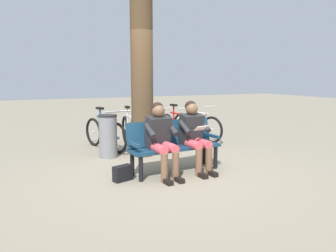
{
  "coord_description": "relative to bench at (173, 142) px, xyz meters",
  "views": [
    {
      "loc": [
        2.21,
        4.74,
        1.6
      ],
      "look_at": [
        -0.1,
        -0.24,
        0.75
      ],
      "focal_mm": 33.85,
      "sensor_mm": 36.0,
      "label": 1
    }
  ],
  "objects": [
    {
      "name": "litter_bin",
      "position": [
        0.78,
        -1.38,
        -0.07
      ],
      "size": [
        0.38,
        0.38,
        0.86
      ],
      "color": "slate",
      "rests_on": "ground"
    },
    {
      "name": "person_companion",
      "position": [
        0.31,
        0.19,
        0.16
      ],
      "size": [
        0.51,
        0.79,
        1.2
      ],
      "rotation": [
        0.0,
        0.0,
        0.08
      ],
      "color": "#262628",
      "rests_on": "ground"
    },
    {
      "name": "person_reading",
      "position": [
        -0.33,
        0.14,
        0.16
      ],
      "size": [
        0.51,
        0.79,
        1.2
      ],
      "rotation": [
        0.0,
        0.0,
        0.08
      ],
      "color": "#262628",
      "rests_on": "ground"
    },
    {
      "name": "handbag",
      "position": [
        0.94,
        0.16,
        -0.39
      ],
      "size": [
        0.33,
        0.23,
        0.24
      ],
      "primitive_type": "cube",
      "rotation": [
        0.0,
        0.0,
        0.31
      ],
      "color": "black",
      "rests_on": "ground"
    },
    {
      "name": "ground_plane",
      "position": [
        0.09,
        0.02,
        -0.51
      ],
      "size": [
        40.0,
        40.0,
        0.0
      ],
      "primitive_type": "plane",
      "color": "gray"
    },
    {
      "name": "bicycle_red",
      "position": [
        0.09,
        -2.13,
        -0.15
      ],
      "size": [
        0.48,
        1.68,
        0.94
      ],
      "rotation": [
        0.0,
        0.0,
        1.46
      ],
      "color": "black",
      "rests_on": "ground"
    },
    {
      "name": "bicycle_silver",
      "position": [
        -0.56,
        -2.28,
        -0.15
      ],
      "size": [
        0.52,
        1.66,
        0.94
      ],
      "rotation": [
        0.0,
        0.0,
        1.77
      ],
      "color": "black",
      "rests_on": "ground"
    },
    {
      "name": "bicycle_green",
      "position": [
        -1.71,
        -2.18,
        -0.15
      ],
      "size": [
        0.65,
        1.62,
        0.94
      ],
      "rotation": [
        0.0,
        0.0,
        1.89
      ],
      "color": "black",
      "rests_on": "ground"
    },
    {
      "name": "bench",
      "position": [
        0.0,
        0.0,
        0.0
      ],
      "size": [
        1.63,
        0.6,
        0.87
      ],
      "rotation": [
        0.0,
        0.0,
        0.08
      ],
      "color": "navy",
      "rests_on": "ground"
    },
    {
      "name": "bicycle_orange",
      "position": [
        -1.17,
        -2.16,
        -0.15
      ],
      "size": [
        0.48,
        1.67,
        0.94
      ],
      "rotation": [
        0.0,
        0.0,
        1.69
      ],
      "color": "black",
      "rests_on": "ground"
    },
    {
      "name": "bicycle_purple",
      "position": [
        0.67,
        -2.11,
        -0.15
      ],
      "size": [
        0.64,
        1.62,
        0.94
      ],
      "rotation": [
        0.0,
        0.0,
        1.88
      ],
      "color": "black",
      "rests_on": "ground"
    },
    {
      "name": "tree_trunk",
      "position": [
        0.08,
        -1.27,
        1.09
      ],
      "size": [
        0.45,
        0.45,
        3.2
      ],
      "primitive_type": "cylinder",
      "color": "#4C3823",
      "rests_on": "ground"
    }
  ]
}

